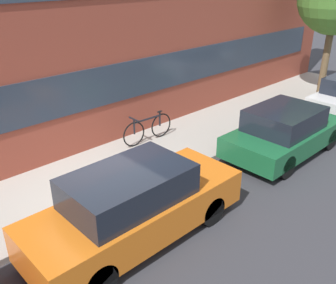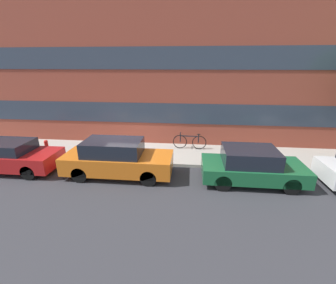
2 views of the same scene
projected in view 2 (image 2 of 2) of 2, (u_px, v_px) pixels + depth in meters
The scene contains 8 objects.
ground_plane at pixel (126, 165), 10.45m from camera, with size 56.00×56.00×0.00m, color #333338.
sidewalk_strip at pixel (133, 152), 11.70m from camera, with size 28.00×2.73×0.14m.
rowhouse_facade at pixel (138, 67), 12.00m from camera, with size 28.00×1.02×8.56m.
parked_car_red at pixel (10, 156), 9.70m from camera, with size 4.09×1.63×1.33m.
parked_car_orange at pixel (117, 159), 9.21m from camera, with size 4.43×1.61×1.54m.
parked_car_green at pixel (251, 166), 8.73m from camera, with size 3.88×1.75×1.39m.
fire_hydrant at pixel (47, 147), 11.12m from camera, with size 0.45×0.25×0.77m.
bicycle at pixel (189, 141), 11.87m from camera, with size 1.77×0.44×0.85m.
Camera 2 is at (2.89, -9.26, 4.46)m, focal length 24.00 mm.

